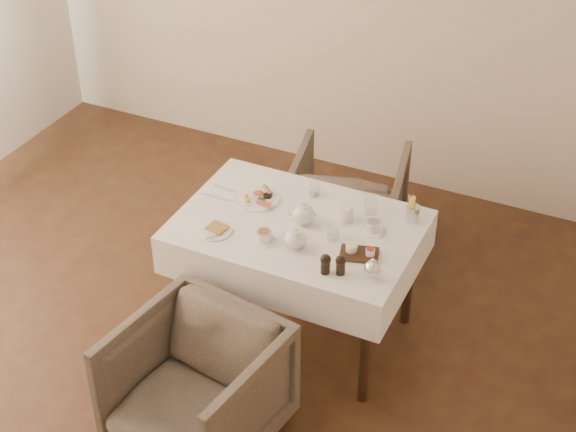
% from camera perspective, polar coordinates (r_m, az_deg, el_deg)
% --- Properties ---
extents(table, '(1.28, 0.88, 0.75)m').
position_cam_1_polar(table, '(4.75, 0.62, -1.66)').
color(table, black).
rests_on(table, ground).
extents(armchair_near, '(0.83, 0.85, 0.68)m').
position_cam_1_polar(armchair_near, '(4.38, -5.93, -10.97)').
color(armchair_near, '#473C34').
rests_on(armchair_near, ground).
extents(armchair_far, '(0.82, 0.84, 0.65)m').
position_cam_1_polar(armchair_far, '(5.64, 3.92, 0.97)').
color(armchair_far, '#473C34').
rests_on(armchair_far, ground).
extents(breakfast_plate, '(0.26, 0.26, 0.03)m').
position_cam_1_polar(breakfast_plate, '(4.88, -1.99, 1.20)').
color(breakfast_plate, white).
rests_on(breakfast_plate, table).
extents(side_plate, '(0.21, 0.20, 0.02)m').
position_cam_1_polar(side_plate, '(4.64, -4.91, -0.90)').
color(side_plate, white).
rests_on(side_plate, table).
extents(teapot_centre, '(0.19, 0.16, 0.13)m').
position_cam_1_polar(teapot_centre, '(4.65, 1.01, 0.19)').
color(teapot_centre, white).
rests_on(teapot_centre, table).
extents(teapot_front, '(0.18, 0.15, 0.12)m').
position_cam_1_polar(teapot_front, '(4.48, 0.47, -1.44)').
color(teapot_front, white).
rests_on(teapot_front, table).
extents(creamer, '(0.09, 0.09, 0.08)m').
position_cam_1_polar(creamer, '(4.70, 3.81, 0.17)').
color(creamer, white).
rests_on(creamer, table).
extents(teacup_near, '(0.12, 0.12, 0.06)m').
position_cam_1_polar(teacup_near, '(4.55, -1.55, -1.34)').
color(teacup_near, white).
rests_on(teacup_near, table).
extents(teacup_far, '(0.13, 0.13, 0.06)m').
position_cam_1_polar(teacup_far, '(4.63, 5.55, -0.71)').
color(teacup_far, white).
rests_on(teacup_far, table).
extents(glass_left, '(0.07, 0.07, 0.09)m').
position_cam_1_polar(glass_left, '(4.89, 1.71, 1.78)').
color(glass_left, silver).
rests_on(glass_left, table).
extents(glass_mid, '(0.09, 0.09, 0.09)m').
position_cam_1_polar(glass_mid, '(4.55, 2.95, -1.02)').
color(glass_mid, silver).
rests_on(glass_mid, table).
extents(glass_right, '(0.09, 0.09, 0.10)m').
position_cam_1_polar(glass_right, '(4.76, 5.39, 0.69)').
color(glass_right, silver).
rests_on(glass_right, table).
extents(condiment_board, '(0.22, 0.18, 0.05)m').
position_cam_1_polar(condiment_board, '(4.47, 4.62, -2.38)').
color(condiment_board, black).
rests_on(condiment_board, table).
extents(pepper_mill_left, '(0.07, 0.07, 0.11)m').
position_cam_1_polar(pepper_mill_left, '(4.32, 2.43, -3.10)').
color(pepper_mill_left, black).
rests_on(pepper_mill_left, table).
extents(pepper_mill_right, '(0.06, 0.06, 0.11)m').
position_cam_1_polar(pepper_mill_right, '(4.32, 3.42, -3.17)').
color(pepper_mill_right, black).
rests_on(pepper_mill_right, table).
extents(silver_pot, '(0.11, 0.09, 0.11)m').
position_cam_1_polar(silver_pot, '(4.31, 5.48, -3.35)').
color(silver_pot, white).
rests_on(silver_pot, table).
extents(fries_cup, '(0.07, 0.07, 0.16)m').
position_cam_1_polar(fries_cup, '(4.72, 8.10, 0.42)').
color(fries_cup, silver).
rests_on(fries_cup, table).
extents(cutlery_fork, '(0.20, 0.04, 0.00)m').
position_cam_1_polar(cutlery_fork, '(4.96, -3.86, 1.69)').
color(cutlery_fork, silver).
rests_on(cutlery_fork, table).
extents(cutlery_knife, '(0.19, 0.02, 0.00)m').
position_cam_1_polar(cutlery_knife, '(4.90, -4.58, 1.20)').
color(cutlery_knife, silver).
rests_on(cutlery_knife, table).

